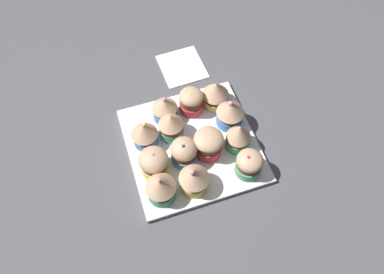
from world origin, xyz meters
The scene contains 16 objects.
ground_plane centered at (0.00, 0.00, -1.50)cm, with size 180.00×180.00×3.00cm, color #4C4C51.
baking_tray centered at (0.00, 0.00, 0.60)cm, with size 28.76×28.76×1.20cm.
cupcake_0 centered at (-10.15, -9.29, 4.41)cm, with size 5.71×5.71×6.58cm.
cupcake_1 centered at (-3.56, -9.48, 5.14)cm, with size 5.52×5.52×7.75cm.
cupcake_2 centered at (2.89, -10.08, 5.05)cm, with size 6.42×6.42×7.84cm.
cupcake_3 centered at (9.19, -8.86, 4.95)cm, with size 6.31×6.31×7.34cm.
cupcake_4 centered at (-2.98, -2.76, 4.78)cm, with size 6.51×6.51×6.89cm.
cupcake_5 centered at (9.20, -2.83, 4.55)cm, with size 5.62×5.62×6.79cm.
cupcake_6 centered at (-10.03, 2.86, 5.15)cm, with size 6.37×6.37×7.84cm.
cupcake_7 centered at (-3.25, 2.90, 4.68)cm, with size 5.77×5.77×7.18cm.
cupcake_8 centered at (3.89, 3.61, 4.85)cm, with size 5.66×5.66×7.20cm.
cupcake_9 centered at (9.00, 3.61, 4.62)cm, with size 5.92×5.92×7.05cm.
cupcake_10 centered at (-9.78, 9.86, 5.12)cm, with size 6.38×6.38×7.77cm.
cupcake_11 centered at (-3.66, 9.67, 4.67)cm, with size 6.31×6.31×7.05cm.
cupcake_12 centered at (3.74, 9.79, 4.71)cm, with size 6.01×6.01×6.97cm.
napkin centered at (23.66, -5.08, 0.30)cm, with size 11.81×10.99×0.60cm, color white.
Camera 1 is at (-40.07, 13.30, 74.45)cm, focal length 34.81 mm.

